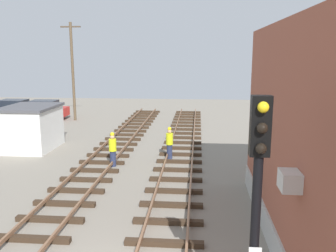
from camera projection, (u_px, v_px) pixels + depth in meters
signal_mast at (257, 199)px, 6.57m from camera, size 0.36×0.40×5.18m
control_hut at (32, 127)px, 22.39m from camera, size 3.00×3.80×2.76m
parked_car_red at (44, 110)px, 32.96m from camera, size 4.20×2.04×1.76m
parked_car_black at (14, 109)px, 33.48m from camera, size 4.20×2.04×1.76m
utility_pole_far at (73, 70)px, 31.73m from camera, size 1.80×0.24×8.70m
track_worker_foreground at (169, 143)px, 20.28m from camera, size 0.40×0.40×1.87m
track_worker_distant at (113, 149)px, 18.91m from camera, size 0.40×0.40×1.87m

